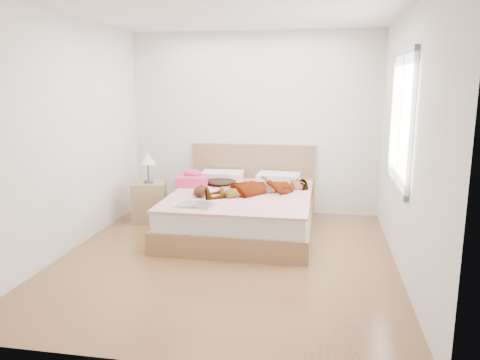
{
  "coord_description": "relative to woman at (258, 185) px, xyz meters",
  "views": [
    {
      "loc": [
        0.99,
        -4.72,
        1.88
      ],
      "look_at": [
        0.0,
        0.85,
        0.7
      ],
      "focal_mm": 35.0,
      "sensor_mm": 36.0,
      "label": 1
    }
  ],
  "objects": [
    {
      "name": "ground",
      "position": [
        -0.2,
        -1.01,
        -0.61
      ],
      "size": [
        4.0,
        4.0,
        0.0
      ],
      "primitive_type": "plane",
      "color": "#4E2E18",
      "rests_on": "ground"
    },
    {
      "name": "towel",
      "position": [
        -0.93,
        0.26,
        -0.01
      ],
      "size": [
        0.46,
        0.39,
        0.22
      ],
      "color": "#FE456C",
      "rests_on": "bed"
    },
    {
      "name": "nightstand",
      "position": [
        -1.53,
        0.2,
        -0.29
      ],
      "size": [
        0.52,
        0.49,
        0.96
      ],
      "color": "olive",
      "rests_on": "ground"
    },
    {
      "name": "coffee_mug",
      "position": [
        -0.34,
        -0.23,
        -0.05
      ],
      "size": [
        0.12,
        0.11,
        0.09
      ],
      "color": "white",
      "rests_on": "bed"
    },
    {
      "name": "room_shell",
      "position": [
        1.57,
        -0.71,
        0.89
      ],
      "size": [
        4.0,
        4.0,
        4.0
      ],
      "color": "white",
      "rests_on": "ground"
    },
    {
      "name": "woman",
      "position": [
        0.0,
        0.0,
        0.0
      ],
      "size": [
        1.54,
        1.24,
        0.2
      ],
      "primitive_type": "imported",
      "rotation": [
        0.0,
        0.0,
        -1.02
      ],
      "color": "white",
      "rests_on": "bed"
    },
    {
      "name": "bed",
      "position": [
        -0.2,
        0.02,
        -0.34
      ],
      "size": [
        1.8,
        2.08,
        1.0
      ],
      "color": "brown",
      "rests_on": "ground"
    },
    {
      "name": "magazine",
      "position": [
        -0.61,
        -0.76,
        -0.09
      ],
      "size": [
        0.46,
        0.33,
        0.03
      ],
      "color": "silver",
      "rests_on": "bed"
    },
    {
      "name": "hair",
      "position": [
        -0.57,
        0.45,
        -0.06
      ],
      "size": [
        0.43,
        0.52,
        0.08
      ],
      "primitive_type": "ellipsoid",
      "rotation": [
        0.0,
        0.0,
        0.02
      ],
      "color": "black",
      "rests_on": "bed"
    },
    {
      "name": "plush_toy",
      "position": [
        -0.66,
        -0.33,
        -0.03
      ],
      "size": [
        0.2,
        0.26,
        0.13
      ],
      "color": "black",
      "rests_on": "bed"
    },
    {
      "name": "phone",
      "position": [
        -0.5,
        0.4,
        0.06
      ],
      "size": [
        0.08,
        0.09,
        0.05
      ],
      "primitive_type": "cube",
      "rotation": [
        0.44,
        0.0,
        0.55
      ],
      "color": "silver",
      "rests_on": "bed"
    }
  ]
}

